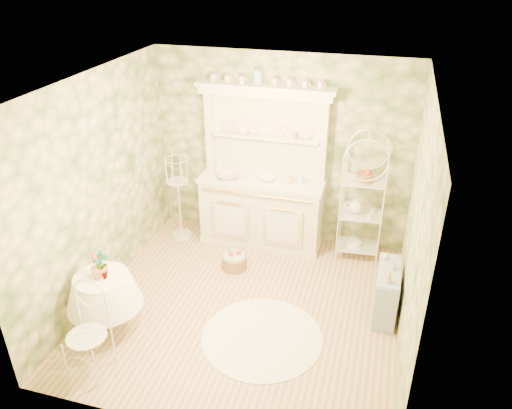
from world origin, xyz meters
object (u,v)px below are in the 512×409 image
(birdcage_stand, at_px, (179,193))
(floor_basket, at_px, (234,260))
(round_table, at_px, (106,307))
(kitchen_dresser, at_px, (262,170))
(bakers_rack, at_px, (363,195))
(side_shelf, at_px, (386,293))
(cafe_chair, at_px, (86,333))

(birdcage_stand, height_order, floor_basket, birdcage_stand)
(round_table, bearing_deg, kitchen_dresser, 62.58)
(bakers_rack, relative_size, side_shelf, 2.75)
(cafe_chair, bearing_deg, kitchen_dresser, 70.72)
(round_table, xyz_separation_m, floor_basket, (1.02, 1.52, -0.18))
(kitchen_dresser, xyz_separation_m, bakers_rack, (1.40, -0.00, -0.20))
(bakers_rack, xyz_separation_m, cafe_chair, (-2.42, -2.91, -0.45))
(kitchen_dresser, xyz_separation_m, cafe_chair, (-1.02, -2.91, -0.65))
(kitchen_dresser, height_order, floor_basket, kitchen_dresser)
(cafe_chair, height_order, birdcage_stand, birdcage_stand)
(bakers_rack, xyz_separation_m, birdcage_stand, (-2.59, -0.19, -0.23))
(birdcage_stand, bearing_deg, kitchen_dresser, 9.00)
(kitchen_dresser, relative_size, round_table, 3.83)
(bakers_rack, bearing_deg, kitchen_dresser, 175.49)
(birdcage_stand, bearing_deg, side_shelf, -18.15)
(birdcage_stand, bearing_deg, bakers_rack, 4.17)
(side_shelf, relative_size, floor_basket, 1.81)
(round_table, height_order, cafe_chair, cafe_chair)
(bakers_rack, distance_m, cafe_chair, 3.81)
(bakers_rack, distance_m, side_shelf, 1.41)
(side_shelf, relative_size, round_table, 1.15)
(bakers_rack, bearing_deg, side_shelf, -74.36)
(round_table, bearing_deg, cafe_chair, -74.82)
(kitchen_dresser, bearing_deg, bakers_rack, -0.01)
(birdcage_stand, bearing_deg, cafe_chair, -86.42)
(round_table, distance_m, birdcage_stand, 2.15)
(side_shelf, height_order, cafe_chair, cafe_chair)
(cafe_chair, relative_size, birdcage_stand, 0.69)
(side_shelf, bearing_deg, kitchen_dresser, 143.33)
(floor_basket, bearing_deg, round_table, -123.78)
(bakers_rack, relative_size, birdcage_stand, 1.32)
(kitchen_dresser, bearing_deg, side_shelf, -32.85)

